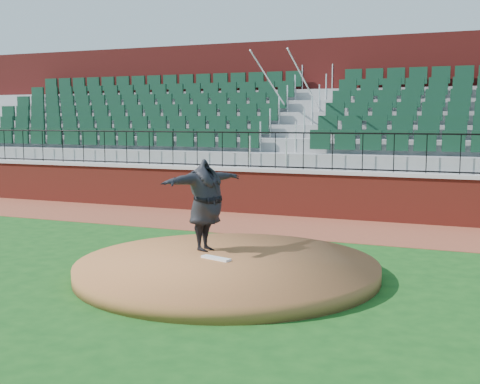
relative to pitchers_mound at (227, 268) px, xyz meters
The scene contains 10 objects.
ground 0.41m from the pitchers_mound, 131.30° to the right, with size 90.00×90.00×0.00m, color #134514.
warning_track 5.11m from the pitchers_mound, 92.92° to the left, with size 34.00×3.20×0.01m, color brown.
field_wall 6.73m from the pitchers_mound, 92.23° to the left, with size 34.00×0.35×1.20m, color maroon.
wall_cap 6.80m from the pitchers_mound, 92.23° to the left, with size 34.00×0.45×0.10m, color #B7B7B7.
wall_railing 6.91m from the pitchers_mound, 92.23° to the left, with size 34.00×0.05×1.00m, color black, non-canonical shape.
seating_stands 9.68m from the pitchers_mound, 91.58° to the left, with size 34.00×5.10×4.60m, color gray, non-canonical shape.
concourse_wall 12.51m from the pitchers_mound, 91.22° to the left, with size 34.00×0.50×5.50m, color maroon.
pitchers_mound is the anchor object (origin of this frame).
pitching_rubber 0.28m from the pitchers_mound, 167.86° to the left, with size 0.58×0.15×0.04m, color white.
pitcher 1.36m from the pitchers_mound, 137.98° to the left, with size 2.09×0.57×1.70m, color black.
Camera 1 is at (4.39, -9.08, 2.66)m, focal length 45.71 mm.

